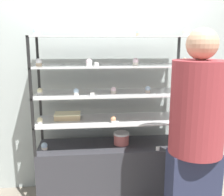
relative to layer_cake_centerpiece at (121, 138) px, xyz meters
name	(u,v)px	position (x,y,z in m)	size (l,w,h in m)	color
back_wall	(109,76)	(-0.10, 0.37, 0.60)	(8.00, 0.05, 2.60)	#A8B2AD
display_base	(112,172)	(-0.10, 0.00, -0.38)	(1.50, 0.46, 0.63)	#333338
display_riser_lower	(112,120)	(-0.10, 0.00, 0.19)	(1.50, 0.46, 0.27)	black
display_riser_middle	(112,94)	(-0.10, 0.00, 0.47)	(1.50, 0.46, 0.27)	black
display_riser_upper	(112,67)	(-0.10, 0.00, 0.74)	(1.50, 0.46, 0.27)	black
display_riser_top	(112,38)	(-0.10, 0.00, 1.01)	(1.50, 0.46, 0.27)	black
layer_cake_centerpiece	(121,138)	(0.00, 0.00, 0.00)	(0.16, 0.16, 0.12)	#C66660
sheet_cake_frosted	(68,116)	(-0.54, 0.05, 0.24)	(0.26, 0.17, 0.06)	#DBBC84
cupcake_0	(44,146)	(-0.77, -0.07, -0.03)	(0.06, 0.06, 0.07)	beige
cupcake_1	(180,141)	(0.60, -0.07, -0.03)	(0.06, 0.06, 0.07)	white
price_tag_0	(158,149)	(0.33, -0.21, -0.04)	(0.04, 0.00, 0.04)	white
cupcake_2	(40,121)	(-0.80, -0.09, 0.24)	(0.05, 0.05, 0.06)	white
cupcake_3	(113,120)	(-0.10, -0.12, 0.24)	(0.05, 0.05, 0.06)	white
cupcake_4	(184,117)	(0.61, -0.12, 0.24)	(0.05, 0.05, 0.06)	#CCB28C
price_tag_1	(117,123)	(-0.07, -0.21, 0.23)	(0.04, 0.00, 0.04)	white
cupcake_5	(40,92)	(-0.79, -0.04, 0.51)	(0.05, 0.05, 0.07)	white
cupcake_6	(76,92)	(-0.45, -0.09, 0.51)	(0.05, 0.05, 0.07)	white
cupcake_7	(113,90)	(-0.09, -0.05, 0.51)	(0.05, 0.05, 0.07)	beige
cupcake_8	(148,89)	(0.26, -0.04, 0.51)	(0.05, 0.05, 0.07)	beige
cupcake_9	(183,90)	(0.59, -0.12, 0.51)	(0.05, 0.05, 0.07)	white
price_tag_2	(92,95)	(-0.30, -0.21, 0.50)	(0.04, 0.00, 0.04)	white
cupcake_10	(39,62)	(-0.78, -0.06, 0.79)	(0.06, 0.06, 0.07)	#CCB28C
cupcake_11	(89,63)	(-0.32, -0.12, 0.79)	(0.06, 0.06, 0.07)	white
cupcake_12	(136,62)	(0.12, -0.06, 0.79)	(0.06, 0.06, 0.07)	beige
cupcake_13	(184,62)	(0.59, -0.08, 0.79)	(0.06, 0.06, 0.07)	beige
price_tag_3	(97,65)	(-0.25, -0.21, 0.78)	(0.04, 0.00, 0.04)	white
cupcake_14	(37,32)	(-0.78, -0.09, 1.06)	(0.06, 0.06, 0.07)	white
cupcake_15	(88,32)	(-0.32, -0.11, 1.06)	(0.06, 0.06, 0.07)	beige
cupcake_16	(139,32)	(0.15, -0.10, 1.06)	(0.06, 0.06, 0.07)	#CCB28C
cupcake_17	(186,32)	(0.60, -0.07, 1.06)	(0.06, 0.06, 0.07)	white
price_tag_4	(105,33)	(-0.18, -0.21, 1.05)	(0.04, 0.00, 0.04)	white
donut_glazed	(142,34)	(0.21, 0.06, 1.05)	(0.13, 0.13, 0.04)	#EFB2BC
customer_figure	(196,137)	(0.49, -0.69, 0.25)	(0.41, 0.41, 1.77)	#282D47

